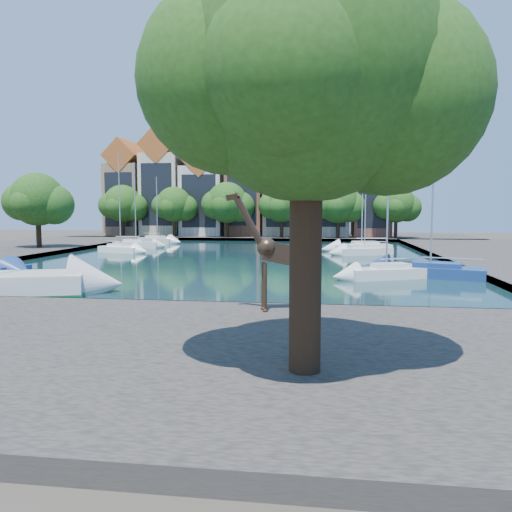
{
  "coord_description": "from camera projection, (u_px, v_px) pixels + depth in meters",
  "views": [
    {
      "loc": [
        7.92,
        -21.31,
        4.56
      ],
      "look_at": [
        5.1,
        -0.37,
        2.57
      ],
      "focal_mm": 35.0,
      "sensor_mm": 36.0,
      "label": 1
    }
  ],
  "objects": [
    {
      "name": "townhouse_west_mid",
      "position": [
        166.0,
        186.0,
        79.23
      ],
      "size": [
        5.94,
        9.18,
        16.79
      ],
      "color": "beige",
      "rests_on": "far_quay"
    },
    {
      "name": "sailboat_right_c",
      "position": [
        365.0,
        249.0,
        49.09
      ],
      "size": [
        5.65,
        3.74,
        10.28
      ],
      "color": "silver",
      "rests_on": "water_basin"
    },
    {
      "name": "sailboat_right_a",
      "position": [
        386.0,
        270.0,
        32.18
      ],
      "size": [
        5.52,
        3.73,
        9.75
      ],
      "color": "silver",
      "rests_on": "water_basin"
    },
    {
      "name": "giraffe_statue",
      "position": [
        277.0,
        253.0,
        19.87
      ],
      "size": [
        3.2,
        1.37,
        4.68
      ],
      "color": "#37281B",
      "rests_on": "near_quay"
    },
    {
      "name": "far_tree_far_west",
      "position": [
        123.0,
        205.0,
        74.75
      ],
      "size": [
        7.28,
        5.6,
        7.68
      ],
      "color": "#332114",
      "rests_on": "far_quay"
    },
    {
      "name": "water_basin",
      "position": [
        237.0,
        258.0,
        46.18
      ],
      "size": [
        38.0,
        50.0,
        0.08
      ],
      "primitive_type": "cube",
      "color": "black",
      "rests_on": "ground"
    },
    {
      "name": "townhouse_center",
      "position": [
        246.0,
        185.0,
        77.49
      ],
      "size": [
        5.44,
        9.18,
        16.93
      ],
      "color": "brown",
      "rests_on": "far_quay"
    },
    {
      "name": "townhouse_east_mid",
      "position": [
        327.0,
        186.0,
        75.86
      ],
      "size": [
        6.43,
        9.18,
        16.65
      ],
      "color": "#BFB4A3",
      "rests_on": "far_quay"
    },
    {
      "name": "far_quay",
      "position": [
        272.0,
        237.0,
        77.74
      ],
      "size": [
        60.0,
        16.0,
        0.5
      ],
      "primitive_type": "cube",
      "color": "#44403B",
      "rests_on": "ground"
    },
    {
      "name": "townhouse_east_inner",
      "position": [
        285.0,
        188.0,
        76.76
      ],
      "size": [
        5.94,
        9.18,
        15.79
      ],
      "color": "tan",
      "rests_on": "far_quay"
    },
    {
      "name": "sailboat_right_b",
      "position": [
        430.0,
        269.0,
        32.99
      ],
      "size": [
        7.21,
        4.39,
        9.72
      ],
      "color": "navy",
      "rests_on": "water_basin"
    },
    {
      "name": "townhouse_west_inner",
      "position": [
        206.0,
        191.0,
        78.45
      ],
      "size": [
        6.43,
        9.18,
        15.15
      ],
      "color": "silver",
      "rests_on": "far_quay"
    },
    {
      "name": "sailboat_left_e",
      "position": [
        158.0,
        239.0,
        65.97
      ],
      "size": [
        5.77,
        3.93,
        8.69
      ],
      "color": "silver",
      "rests_on": "water_basin"
    },
    {
      "name": "far_tree_east",
      "position": [
        339.0,
        204.0,
        70.49
      ],
      "size": [
        7.54,
        5.8,
        7.84
      ],
      "color": "#332114",
      "rests_on": "far_quay"
    },
    {
      "name": "near_quay",
      "position": [
        66.0,
        348.0,
        15.58
      ],
      "size": [
        50.0,
        14.0,
        0.5
      ],
      "primitive_type": "cube",
      "color": "#44403B",
      "rests_on": "ground"
    },
    {
      "name": "townhouse_east_end",
      "position": [
        371.0,
        192.0,
        75.09
      ],
      "size": [
        5.44,
        9.18,
        14.43
      ],
      "color": "brown",
      "rests_on": "far_quay"
    },
    {
      "name": "ground",
      "position": [
        145.0,
        310.0,
        22.51
      ],
      "size": [
        160.0,
        160.0,
        0.0
      ],
      "primitive_type": "plane",
      "color": "#38332B",
      "rests_on": "ground"
    },
    {
      "name": "far_tree_mid_east",
      "position": [
        283.0,
        205.0,
        71.57
      ],
      "size": [
        7.02,
        5.4,
        7.52
      ],
      "color": "#332114",
      "rests_on": "far_quay"
    },
    {
      "name": "side_tree_left_far",
      "position": [
        38.0,
        201.0,
        52.53
      ],
      "size": [
        7.28,
        5.6,
        7.88
      ],
      "color": "#332114",
      "rests_on": "left_quay"
    },
    {
      "name": "sailboat_left_c",
      "position": [
        121.0,
        248.0,
        51.65
      ],
      "size": [
        5.09,
        3.22,
        10.15
      ],
      "color": "white",
      "rests_on": "water_basin"
    },
    {
      "name": "far_tree_mid_west",
      "position": [
        228.0,
        204.0,
        72.61
      ],
      "size": [
        7.8,
        6.0,
        8.0
      ],
      "color": "#332114",
      "rests_on": "far_quay"
    },
    {
      "name": "far_tree_west",
      "position": [
        175.0,
        206.0,
        73.7
      ],
      "size": [
        6.76,
        5.2,
        7.36
      ],
      "color": "#332114",
      "rests_on": "far_quay"
    },
    {
      "name": "sailboat_left_d",
      "position": [
        136.0,
        243.0,
        57.73
      ],
      "size": [
        5.18,
        2.32,
        9.8
      ],
      "color": "silver",
      "rests_on": "water_basin"
    },
    {
      "name": "plane_tree",
      "position": [
        312.0,
        78.0,
        11.89
      ],
      "size": [
        8.32,
        6.4,
        10.62
      ],
      "color": "#332114",
      "rests_on": "near_quay"
    },
    {
      "name": "townhouse_west_end",
      "position": [
        130.0,
        192.0,
        80.11
      ],
      "size": [
        5.44,
        9.18,
        14.93
      ],
      "color": "#8D694D",
      "rests_on": "far_quay"
    },
    {
      "name": "sailboat_right_d",
      "position": [
        362.0,
        246.0,
        52.91
      ],
      "size": [
        6.4,
        3.41,
        8.38
      ],
      "color": "silver",
      "rests_on": "water_basin"
    },
    {
      "name": "far_tree_far_east",
      "position": [
        397.0,
        205.0,
        69.44
      ],
      "size": [
        6.76,
        5.2,
        7.36
      ],
      "color": "#332114",
      "rests_on": "far_quay"
    }
  ]
}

